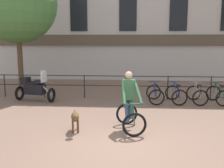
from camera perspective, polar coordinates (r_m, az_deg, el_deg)
The scene contains 10 objects.
ground_plane at distance 6.91m, azimuth 2.01°, elevation -12.65°, with size 60.00×60.00×0.00m, color #7A5B4C.
canal_railing at distance 11.75m, azimuth 2.99°, elevation 0.22°, with size 15.05×0.05×1.05m.
cyclist_with_bike at distance 7.74m, azimuth 3.84°, elevation -4.29°, with size 0.90×1.28×1.70m.
dog at distance 7.59m, azimuth -8.02°, elevation -7.32°, with size 0.35×0.88×0.60m.
parked_motorcycle at distance 11.74m, azimuth -16.49°, elevation -0.91°, with size 1.76×0.95×1.35m.
parked_bicycle_near_lamp at distance 11.22m, azimuth 9.35°, elevation -2.17°, with size 0.69×1.13×0.86m.
parked_bicycle_mid_left at distance 11.33m, azimuth 13.74°, elevation -2.20°, with size 0.78×1.18×0.86m.
parked_bicycle_mid_right at distance 11.51m, azimuth 18.02°, elevation -2.22°, with size 0.68×1.12×0.86m.
parked_bicycle_far_end at distance 11.75m, azimuth 22.15°, elevation -2.22°, with size 0.76×1.16×0.86m.
tree_canalside_left at distance 14.22m, azimuth -19.99°, elevation 16.15°, with size 3.91×3.91×6.35m.
Camera 1 is at (0.23, -6.40, 2.61)m, focal length 42.00 mm.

